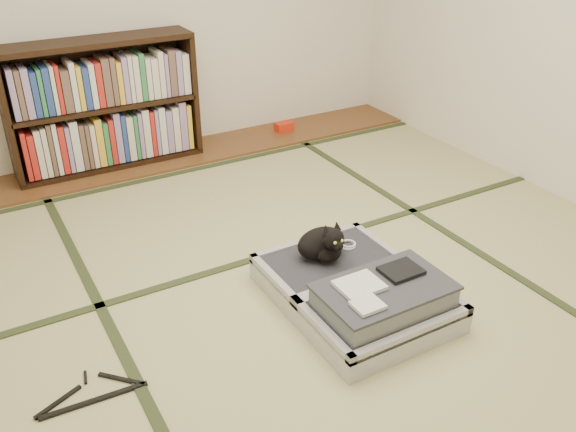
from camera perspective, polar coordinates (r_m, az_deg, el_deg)
floor at (r=3.18m, az=2.37°, el=-6.81°), size 4.50×4.50×0.00m
wood_strip at (r=4.78m, az=-10.48°, el=5.59°), size 4.00×0.50×0.02m
red_item at (r=5.16m, az=-0.37°, el=8.36°), size 0.15×0.09×0.07m
tatami_borders at (r=3.54m, az=-1.87°, el=-2.72°), size 4.00×4.50×0.01m
bookcase at (r=4.57m, az=-16.84°, el=9.70°), size 1.32×0.30×0.92m
suitcase at (r=3.01m, az=6.65°, el=-7.10°), size 0.69×0.92×0.27m
cat at (r=3.13m, az=3.38°, el=-2.58°), size 0.31×0.31×0.25m
cable_coil at (r=3.29m, az=5.60°, el=-2.68°), size 0.10×0.10×0.02m
hanger at (r=2.72m, az=-17.83°, el=-15.65°), size 0.45×0.21×0.01m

